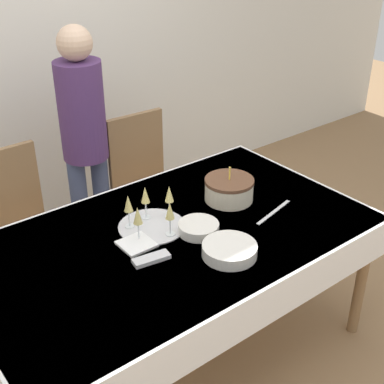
# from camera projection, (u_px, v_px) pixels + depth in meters

# --- Properties ---
(ground_plane) EXTENTS (12.00, 12.00, 0.00)m
(ground_plane) POSITION_uv_depth(u_px,v_px,m) (175.00, 351.00, 2.93)
(ground_plane) COLOR #93704C
(wall_back) EXTENTS (8.00, 0.05, 2.70)m
(wall_back) POSITION_uv_depth(u_px,v_px,m) (15.00, 44.00, 3.44)
(wall_back) COLOR silver
(wall_back) RESTS_ON ground_plane
(dining_table) EXTENTS (1.95, 1.15, 0.76)m
(dining_table) POSITION_uv_depth(u_px,v_px,m) (172.00, 252.00, 2.61)
(dining_table) COLOR white
(dining_table) RESTS_ON ground_plane
(dining_chair_far_left) EXTENTS (0.43, 0.43, 0.97)m
(dining_chair_far_left) POSITION_uv_depth(u_px,v_px,m) (19.00, 225.00, 3.05)
(dining_chair_far_left) COLOR olive
(dining_chair_far_left) RESTS_ON ground_plane
(dining_chair_far_right) EXTENTS (0.44, 0.44, 0.97)m
(dining_chair_far_right) POSITION_uv_depth(u_px,v_px,m) (146.00, 181.00, 3.52)
(dining_chair_far_right) COLOR olive
(dining_chair_far_right) RESTS_ON ground_plane
(birthday_cake) EXTENTS (0.26, 0.26, 0.20)m
(birthday_cake) POSITION_uv_depth(u_px,v_px,m) (229.00, 189.00, 2.83)
(birthday_cake) COLOR beige
(birthday_cake) RESTS_ON dining_table
(champagne_tray) EXTENTS (0.33, 0.33, 0.18)m
(champagne_tray) POSITION_uv_depth(u_px,v_px,m) (151.00, 214.00, 2.58)
(champagne_tray) COLOR silver
(champagne_tray) RESTS_ON dining_table
(plate_stack_main) EXTENTS (0.25, 0.25, 0.06)m
(plate_stack_main) POSITION_uv_depth(u_px,v_px,m) (230.00, 250.00, 2.40)
(plate_stack_main) COLOR silver
(plate_stack_main) RESTS_ON dining_table
(plate_stack_dessert) EXTENTS (0.20, 0.20, 0.05)m
(plate_stack_dessert) POSITION_uv_depth(u_px,v_px,m) (199.00, 228.00, 2.57)
(plate_stack_dessert) COLOR silver
(plate_stack_dessert) RESTS_ON dining_table
(cake_knife) EXTENTS (0.30, 0.09, 0.00)m
(cake_knife) POSITION_uv_depth(u_px,v_px,m) (274.00, 212.00, 2.74)
(cake_knife) COLOR silver
(cake_knife) RESTS_ON dining_table
(fork_pile) EXTENTS (0.18, 0.09, 0.02)m
(fork_pile) POSITION_uv_depth(u_px,v_px,m) (151.00, 259.00, 2.37)
(fork_pile) COLOR silver
(fork_pile) RESTS_ON dining_table
(napkin_pile) EXTENTS (0.15, 0.15, 0.01)m
(napkin_pile) POSITION_uv_depth(u_px,v_px,m) (136.00, 244.00, 2.48)
(napkin_pile) COLOR white
(napkin_pile) RESTS_ON dining_table
(person_standing) EXTENTS (0.28, 0.28, 1.57)m
(person_standing) POSITION_uv_depth(u_px,v_px,m) (84.00, 130.00, 3.25)
(person_standing) COLOR #3F4C72
(person_standing) RESTS_ON ground_plane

